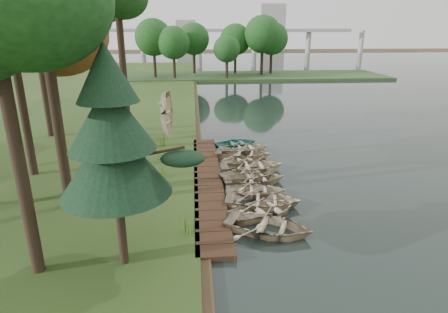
{
  "coord_description": "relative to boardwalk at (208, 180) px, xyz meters",
  "views": [
    {
      "loc": [
        -2.28,
        -20.24,
        8.55
      ],
      "look_at": [
        -0.66,
        -0.05,
        1.62
      ],
      "focal_mm": 30.0,
      "sensor_mm": 36.0,
      "label": 1
    }
  ],
  "objects": [
    {
      "name": "tree_2",
      "position": [
        -7.49,
        -1.63,
        8.23
      ],
      "size": [
        4.46,
        4.46,
        10.05
      ],
      "color": "black",
      "rests_on": "bank"
    },
    {
      "name": "rowboat_0",
      "position": [
        2.4,
        -5.96,
        0.3
      ],
      "size": [
        4.69,
        4.13,
        0.81
      ],
      "primitive_type": "imported",
      "rotation": [
        0.0,
        0.0,
        1.15
      ],
      "color": "tan",
      "rests_on": "water"
    },
    {
      "name": "rowboat_3",
      "position": [
        2.48,
        -2.05,
        0.24
      ],
      "size": [
        3.47,
        2.62,
        0.68
      ],
      "primitive_type": "imported",
      "rotation": [
        0.0,
        0.0,
        1.48
      ],
      "color": "tan",
      "rests_on": "water"
    },
    {
      "name": "pine_tree",
      "position": [
        -3.42,
        -8.05,
        5.01
      ],
      "size": [
        3.8,
        3.8,
        7.92
      ],
      "color": "black",
      "rests_on": "bank"
    },
    {
      "name": "rowboat_10",
      "position": [
        2.44,
        6.73,
        0.24
      ],
      "size": [
        3.9,
        3.3,
        0.69
      ],
      "primitive_type": "imported",
      "rotation": [
        0.0,
        0.0,
        1.89
      ],
      "color": "#297467",
      "rests_on": "water"
    },
    {
      "name": "reeds_0",
      "position": [
        -1.0,
        -6.15,
        0.62
      ],
      "size": [
        0.6,
        0.6,
        0.94
      ],
      "primitive_type": "cone",
      "color": "#3F661E",
      "rests_on": "bank"
    },
    {
      "name": "boardwalk",
      "position": [
        0.0,
        0.0,
        0.0
      ],
      "size": [
        1.6,
        16.0,
        0.3
      ],
      "primitive_type": "cube",
      "color": "#321F13",
      "rests_on": "ground"
    },
    {
      "name": "rowboat_9",
      "position": [
        2.85,
        5.4,
        0.28
      ],
      "size": [
        4.02,
        3.16,
        0.75
      ],
      "primitive_type": "imported",
      "rotation": [
        0.0,
        0.0,
        1.73
      ],
      "color": "tan",
      "rests_on": "water"
    },
    {
      "name": "reeds_1",
      "position": [
        -2.61,
        0.43,
        0.58
      ],
      "size": [
        0.6,
        0.6,
        0.86
      ],
      "primitive_type": "cone",
      "color": "#3F661E",
      "rests_on": "bank"
    },
    {
      "name": "rowboat_4",
      "position": [
        2.66,
        -0.47,
        0.27
      ],
      "size": [
        3.8,
        2.86,
        0.75
      ],
      "primitive_type": "imported",
      "rotation": [
        0.0,
        0.0,
        1.65
      ],
      "color": "tan",
      "rests_on": "water"
    },
    {
      "name": "rowboat_5",
      "position": [
        2.54,
        0.24,
        0.28
      ],
      "size": [
        4.18,
        3.41,
        0.76
      ],
      "primitive_type": "imported",
      "rotation": [
        0.0,
        0.0,
        1.81
      ],
      "color": "tan",
      "rests_on": "water"
    },
    {
      "name": "reeds_2",
      "position": [
        -3.02,
        3.64,
        0.64
      ],
      "size": [
        0.6,
        0.6,
        0.99
      ],
      "primitive_type": "cone",
      "color": "#3F661E",
      "rests_on": "bank"
    },
    {
      "name": "rowboat_7",
      "position": [
        2.52,
        2.95,
        0.22
      ],
      "size": [
        3.61,
        3.08,
        0.63
      ],
      "primitive_type": "imported",
      "rotation": [
        0.0,
        0.0,
        1.91
      ],
      "color": "tan",
      "rests_on": "water"
    },
    {
      "name": "stored_rowboat",
      "position": [
        -2.75,
        8.63,
        0.53
      ],
      "size": [
        4.25,
        3.49,
        0.77
      ],
      "primitive_type": "imported",
      "rotation": [
        3.14,
        0.0,
        1.32
      ],
      "color": "tan",
      "rests_on": "bank"
    },
    {
      "name": "rowboat_1",
      "position": [
        2.57,
        -4.34,
        0.27
      ],
      "size": [
        4.21,
        3.64,
        0.73
      ],
      "primitive_type": "imported",
      "rotation": [
        0.0,
        0.0,
        1.94
      ],
      "color": "tan",
      "rests_on": "water"
    },
    {
      "name": "reeds_3",
      "position": [
        -3.1,
        6.67,
        0.66
      ],
      "size": [
        0.6,
        0.6,
        1.03
      ],
      "primitive_type": "cone",
      "color": "#3F661E",
      "rests_on": "bank"
    },
    {
      "name": "ground",
      "position": [
        1.6,
        0.0,
        -0.15
      ],
      "size": [
        300.0,
        300.0,
        0.0
      ],
      "primitive_type": "plane",
      "color": "#3D2F1D"
    },
    {
      "name": "rowboat_6",
      "position": [
        2.82,
        1.56,
        0.31
      ],
      "size": [
        4.07,
        2.99,
        0.82
      ],
      "primitive_type": "imported",
      "rotation": [
        0.0,
        0.0,
        1.61
      ],
      "color": "tan",
      "rests_on": "water"
    },
    {
      "name": "building_a",
      "position": [
        31.6,
        140.0,
        8.85
      ],
      "size": [
        10.0,
        8.0,
        18.0
      ],
      "primitive_type": "cube",
      "color": "#A5A5A0",
      "rests_on": "ground"
    },
    {
      "name": "building_b",
      "position": [
        -3.4,
        145.0,
        5.85
      ],
      "size": [
        8.0,
        8.0,
        12.0
      ],
      "primitive_type": "cube",
      "color": "#A5A5A0",
      "rests_on": "ground"
    },
    {
      "name": "peninsula",
      "position": [
        9.6,
        50.0,
        0.08
      ],
      "size": [
        50.0,
        14.0,
        0.45
      ],
      "primitive_type": "cube",
      "color": "#29451F",
      "rests_on": "ground"
    },
    {
      "name": "rowboat_8",
      "position": [
        2.57,
        4.14,
        0.3
      ],
      "size": [
        4.34,
        3.53,
        0.79
      ],
      "primitive_type": "imported",
      "rotation": [
        0.0,
        0.0,
        1.34
      ],
      "color": "tan",
      "rests_on": "water"
    },
    {
      "name": "bridge",
      "position": [
        13.91,
        120.0,
        6.93
      ],
      "size": [
        95.9,
        4.0,
        8.6
      ],
      "color": "#A5A5A0",
      "rests_on": "ground"
    },
    {
      "name": "rowboat_2",
      "position": [
        2.63,
        -3.39,
        0.3
      ],
      "size": [
        4.26,
        3.37,
        0.79
      ],
      "primitive_type": "imported",
      "rotation": [
        0.0,
        0.0,
        1.39
      ],
      "color": "tan",
      "rests_on": "water"
    },
    {
      "name": "far_trees",
      "position": [
        6.27,
        50.0,
        6.28
      ],
      "size": [
        45.6,
        5.6,
        8.8
      ],
      "color": "black",
      "rests_on": "peninsula"
    }
  ]
}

